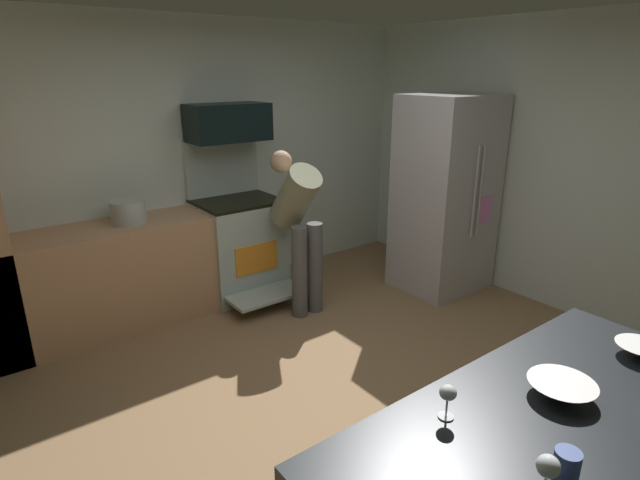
# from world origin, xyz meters

# --- Properties ---
(ground_plane) EXTENTS (5.20, 4.80, 0.02)m
(ground_plane) POSITION_xyz_m (0.00, 0.00, -0.01)
(ground_plane) COLOR olive
(wall_back) EXTENTS (5.20, 0.12, 2.60)m
(wall_back) POSITION_xyz_m (0.00, 2.34, 1.30)
(wall_back) COLOR silver
(wall_back) RESTS_ON ground
(wall_right) EXTENTS (0.12, 4.80, 2.60)m
(wall_right) POSITION_xyz_m (2.54, 0.00, 1.30)
(wall_right) COLOR silver
(wall_right) RESTS_ON ground
(lower_cabinet_run) EXTENTS (2.40, 0.60, 0.90)m
(lower_cabinet_run) POSITION_xyz_m (-0.90, 1.98, 0.45)
(lower_cabinet_run) COLOR tan
(lower_cabinet_run) RESTS_ON ground
(oven_range) EXTENTS (0.76, 0.99, 1.50)m
(oven_range) POSITION_xyz_m (0.31, 1.97, 0.51)
(oven_range) COLOR #AEC0B9
(oven_range) RESTS_ON ground
(microwave) EXTENTS (0.74, 0.38, 0.34)m
(microwave) POSITION_xyz_m (0.31, 2.06, 1.67)
(microwave) COLOR black
(microwave) RESTS_ON oven_range
(refrigerator) EXTENTS (0.85, 0.74, 1.91)m
(refrigerator) POSITION_xyz_m (2.03, 0.88, 0.96)
(refrigerator) COLOR #BBB6BB
(refrigerator) RESTS_ON ground
(person_cook) EXTENTS (0.31, 0.61, 1.44)m
(person_cook) POSITION_xyz_m (0.56, 1.30, 0.86)
(person_cook) COLOR #575757
(person_cook) RESTS_ON ground
(mixing_bowl_small) EXTENTS (0.21, 0.21, 0.06)m
(mixing_bowl_small) POSITION_xyz_m (0.48, -1.52, 0.93)
(mixing_bowl_small) COLOR white
(mixing_bowl_small) RESTS_ON counter_island
(mixing_bowl_prep) EXTENTS (0.26, 0.26, 0.06)m
(mixing_bowl_prep) POSITION_xyz_m (-0.09, -1.46, 0.93)
(mixing_bowl_prep) COLOR white
(mixing_bowl_prep) RESTS_ON counter_island
(wine_glass_near) EXTENTS (0.07, 0.07, 0.17)m
(wine_glass_near) POSITION_xyz_m (-0.64, -1.71, 1.03)
(wine_glass_near) COLOR silver
(wine_glass_near) RESTS_ON counter_island
(wine_glass_far) EXTENTS (0.06, 0.06, 0.14)m
(wine_glass_far) POSITION_xyz_m (-0.55, -1.28, 1.00)
(wine_glass_far) COLOR silver
(wine_glass_far) RESTS_ON counter_island
(mug_coffee) EXTENTS (0.08, 0.08, 0.10)m
(mug_coffee) POSITION_xyz_m (-0.49, -1.70, 0.95)
(mug_coffee) COLOR #3B4E8D
(mug_coffee) RESTS_ON counter_island
(stock_pot) EXTENTS (0.29, 0.29, 0.19)m
(stock_pot) POSITION_xyz_m (-0.70, 1.98, 1.00)
(stock_pot) COLOR #B1B9B7
(stock_pot) RESTS_ON lower_cabinet_run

